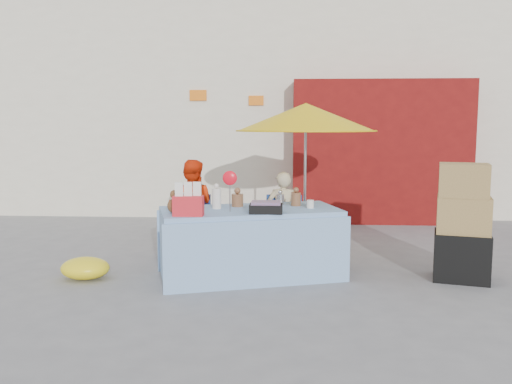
# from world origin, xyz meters

# --- Properties ---
(ground) EXTENTS (80.00, 80.00, 0.00)m
(ground) POSITION_xyz_m (0.00, 0.00, 0.00)
(ground) COLOR slate
(ground) RESTS_ON ground
(backdrop) EXTENTS (14.00, 8.00, 7.80)m
(backdrop) POSITION_xyz_m (0.52, 7.52, 3.10)
(backdrop) COLOR silver
(backdrop) RESTS_ON ground
(market_table) EXTENTS (2.32, 1.56, 1.28)m
(market_table) POSITION_xyz_m (0.05, 0.47, 0.42)
(market_table) COLOR #83A7D2
(market_table) RESTS_ON ground
(chair_left) EXTENTS (0.51, 0.50, 0.85)m
(chair_left) POSITION_xyz_m (-0.81, 1.30, 0.26)
(chair_left) COLOR navy
(chair_left) RESTS_ON ground
(chair_right) EXTENTS (0.51, 0.50, 0.85)m
(chair_right) POSITION_xyz_m (0.44, 1.30, 0.26)
(chair_right) COLOR navy
(chair_right) RESTS_ON ground
(vendor_orange) EXTENTS (0.68, 0.55, 1.33)m
(vendor_orange) POSITION_xyz_m (-0.81, 1.44, 0.67)
(vendor_orange) COLOR #F0330C
(vendor_orange) RESTS_ON ground
(vendor_beige) EXTENTS (0.45, 0.31, 1.18)m
(vendor_beige) POSITION_xyz_m (0.44, 1.44, 0.59)
(vendor_beige) COLOR #CBB990
(vendor_beige) RESTS_ON ground
(umbrella) EXTENTS (1.90, 1.90, 2.09)m
(umbrella) POSITION_xyz_m (0.74, 1.59, 1.89)
(umbrella) COLOR gray
(umbrella) RESTS_ON ground
(box_stack) EXTENTS (0.72, 0.64, 1.36)m
(box_stack) POSITION_xyz_m (2.52, 0.47, 0.63)
(box_stack) COLOR black
(box_stack) RESTS_ON ground
(tarp_bundle) EXTENTS (0.60, 0.49, 0.26)m
(tarp_bundle) POSITION_xyz_m (-1.87, 0.25, 0.13)
(tarp_bundle) COLOR yellow
(tarp_bundle) RESTS_ON ground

